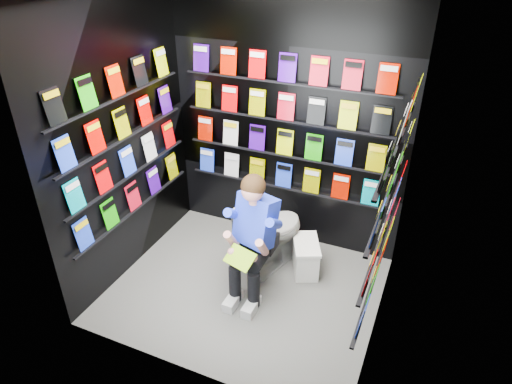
% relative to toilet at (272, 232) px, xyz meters
% --- Properties ---
extents(floor, '(2.40, 2.40, 0.00)m').
position_rel_toilet_xyz_m(floor, '(-0.07, -0.48, -0.37)').
color(floor, '#5F5F5D').
rests_on(floor, ground).
extents(wall_back, '(2.40, 0.04, 2.60)m').
position_rel_toilet_xyz_m(wall_back, '(-0.07, 0.52, 0.93)').
color(wall_back, black).
rests_on(wall_back, floor).
extents(wall_front, '(2.40, 0.04, 2.60)m').
position_rel_toilet_xyz_m(wall_front, '(-0.07, -1.48, 0.93)').
color(wall_front, black).
rests_on(wall_front, floor).
extents(wall_left, '(0.04, 2.00, 2.60)m').
position_rel_toilet_xyz_m(wall_left, '(-1.27, -0.48, 0.93)').
color(wall_left, black).
rests_on(wall_left, floor).
extents(wall_right, '(0.04, 2.00, 2.60)m').
position_rel_toilet_xyz_m(wall_right, '(1.13, -0.48, 0.93)').
color(wall_right, black).
rests_on(wall_right, floor).
extents(comics_back, '(2.10, 0.06, 1.37)m').
position_rel_toilet_xyz_m(comics_back, '(-0.07, 0.49, 0.94)').
color(comics_back, '#EF0308').
rests_on(comics_back, wall_back).
extents(comics_left, '(0.06, 1.70, 1.37)m').
position_rel_toilet_xyz_m(comics_left, '(-1.24, -0.48, 0.94)').
color(comics_left, '#EF0308').
rests_on(comics_left, wall_left).
extents(comics_right, '(0.06, 1.70, 1.37)m').
position_rel_toilet_xyz_m(comics_right, '(1.10, -0.48, 0.94)').
color(comics_right, '#EF0308').
rests_on(comics_right, wall_right).
extents(toilet, '(0.61, 0.84, 0.73)m').
position_rel_toilet_xyz_m(toilet, '(0.00, 0.00, 0.00)').
color(toilet, white).
rests_on(toilet, floor).
extents(longbox, '(0.36, 0.45, 0.30)m').
position_rel_toilet_xyz_m(longbox, '(0.35, 0.02, -0.22)').
color(longbox, white).
rests_on(longbox, floor).
extents(longbox_lid, '(0.39, 0.48, 0.03)m').
position_rel_toilet_xyz_m(longbox_lid, '(0.35, 0.02, -0.05)').
color(longbox_lid, white).
rests_on(longbox_lid, longbox).
extents(reader, '(0.65, 0.80, 1.28)m').
position_rel_toilet_xyz_m(reader, '(0.00, -0.38, 0.37)').
color(reader, '#0C20C6').
rests_on(reader, toilet).
extents(held_comic, '(0.29, 0.22, 0.11)m').
position_rel_toilet_xyz_m(held_comic, '(0.00, -0.73, 0.21)').
color(held_comic, green).
rests_on(held_comic, reader).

